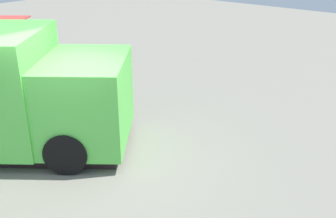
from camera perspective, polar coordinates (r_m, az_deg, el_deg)
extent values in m
plane|color=gray|center=(8.02, -12.29, -7.55)|extent=(40.00, 40.00, 0.00)
cube|color=#5BD14D|center=(8.16, -11.45, 1.37)|extent=(2.59, 2.70, 1.67)
cube|color=#25262B|center=(7.92, -6.11, 3.30)|extent=(1.12, 1.47, 0.64)
cube|color=black|center=(9.13, -22.46, -4.11)|extent=(5.13, 4.50, 0.22)
cylinder|color=black|center=(7.59, -14.26, -6.12)|extent=(0.78, 0.66, 0.81)
cylinder|color=black|center=(9.38, -11.09, 0.01)|extent=(0.78, 0.66, 0.81)
ellipsoid|color=#77655E|center=(12.89, -9.14, 5.03)|extent=(0.65, 0.68, 0.14)
cube|color=#77655E|center=(12.74, -9.80, 4.71)|extent=(0.29, 0.36, 0.11)
cube|color=#77655E|center=(12.69, -8.92, 4.70)|extent=(0.29, 0.36, 0.11)
cube|color=silver|center=(12.79, -9.24, 6.49)|extent=(0.37, 0.41, 0.55)
sphere|color=beige|center=(12.69, -9.35, 8.09)|extent=(0.20, 0.20, 0.20)
sphere|color=brown|center=(12.68, -9.36, 8.20)|extent=(0.20, 0.20, 0.20)
cube|color=silver|center=(12.67, -9.88, 6.63)|extent=(0.26, 0.34, 0.28)
cube|color=silver|center=(12.61, -8.96, 6.63)|extent=(0.26, 0.34, 0.28)
cylinder|color=#D7AE59|center=(12.50, -9.59, 6.05)|extent=(0.21, 0.31, 0.08)
cube|color=#709B53|center=(12.50, -9.59, 6.12)|extent=(0.15, 0.25, 0.02)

